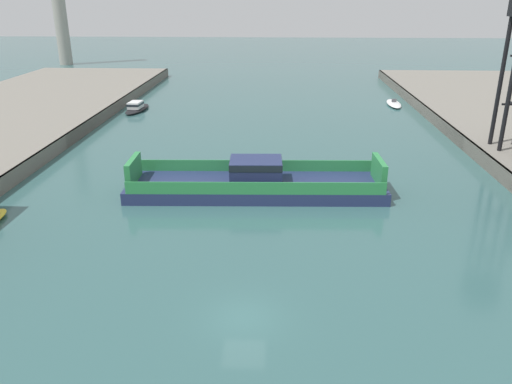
# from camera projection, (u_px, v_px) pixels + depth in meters

# --- Properties ---
(ground_plane) EXTENTS (400.00, 400.00, 0.00)m
(ground_plane) POSITION_uv_depth(u_px,v_px,m) (244.00, 318.00, 28.73)
(ground_plane) COLOR #335B5B
(chain_ferry) EXTENTS (23.45, 7.15, 3.30)m
(chain_ferry) POSITION_uv_depth(u_px,v_px,m) (256.00, 183.00, 46.33)
(chain_ferry) COLOR navy
(chain_ferry) RESTS_ON ground
(moored_boat_near_left) EXTENTS (3.13, 8.15, 1.53)m
(moored_boat_near_left) POSITION_uv_depth(u_px,v_px,m) (137.00, 107.00, 79.36)
(moored_boat_near_left) COLOR black
(moored_boat_near_left) RESTS_ON ground
(moored_boat_mid_left) EXTENTS (2.33, 7.27, 1.05)m
(moored_boat_mid_left) POSITION_uv_depth(u_px,v_px,m) (394.00, 104.00, 83.49)
(moored_boat_mid_left) COLOR white
(moored_boat_mid_left) RESTS_ON ground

